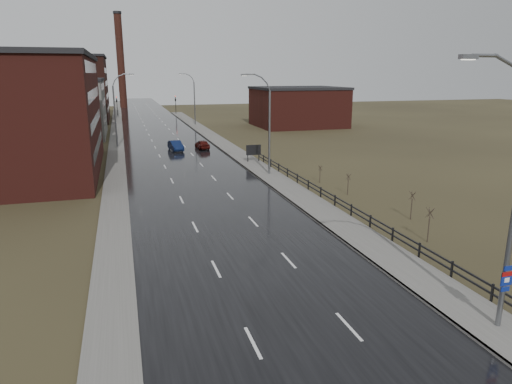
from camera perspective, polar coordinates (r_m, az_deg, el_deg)
road at (r=74.01m, az=-10.70°, el=5.56°), size 14.00×300.00×0.06m
sidewalk_right at (r=51.55m, az=1.78°, el=1.98°), size 3.20×180.00×0.18m
curb_right at (r=51.11m, az=0.16°, el=1.88°), size 0.16×180.00×0.18m
sidewalk_left at (r=73.68m, az=-17.08°, el=5.16°), size 2.40×260.00×0.12m
warehouse_mid at (r=91.65m, az=-23.48°, el=9.62°), size 16.32×20.40×10.50m
warehouse_far at (r=121.89m, az=-24.36°, el=11.67°), size 26.52×24.48×15.50m
building_right at (r=102.15m, az=5.26°, el=10.58°), size 18.36×16.32×8.50m
smokestack at (r=162.85m, az=-16.57°, el=15.50°), size 2.70×2.70×30.70m
streetlight_main at (r=22.11m, az=29.14°, el=-1.16°), size 3.91×0.29×12.11m
streetlight_right_mid at (r=51.52m, az=1.38°, el=8.46°), size 3.36×0.28×11.35m
streetlight_left at (r=75.00m, az=-17.02°, el=9.77°), size 3.36×0.28×11.35m
streetlight_right_far at (r=104.12m, az=-7.86°, el=11.45°), size 3.36×0.28×11.35m
guardrail at (r=37.19m, az=12.32°, el=-2.37°), size 0.10×53.05×1.10m
shrub_c at (r=33.62m, az=20.82°, el=-3.75°), size 0.59×0.62×2.48m
shrub_d at (r=38.34m, az=18.89°, el=-1.50°), size 0.55×0.58×2.33m
shrub_e at (r=44.58m, az=11.44°, el=1.03°), size 0.50×0.53×2.09m
shrub_f at (r=49.09m, az=8.01°, el=2.29°), size 0.45×0.48×1.88m
billboard at (r=59.46m, az=-0.32°, el=5.20°), size 1.98×0.17×2.38m
traffic_light_left at (r=132.97m, az=-17.04°, el=11.09°), size 0.58×2.73×5.30m
traffic_light_right at (r=133.82m, az=-10.05°, el=11.51°), size 0.58×2.73×5.30m
car_near at (r=70.09m, az=-10.01°, el=5.69°), size 2.07×4.65×1.48m
car_far at (r=71.13m, az=-6.74°, el=5.90°), size 1.97×4.20×1.39m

